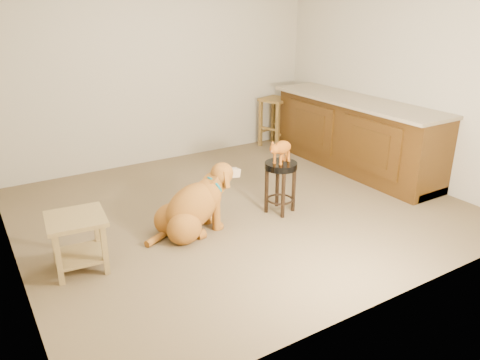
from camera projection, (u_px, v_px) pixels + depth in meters
floor at (241, 208)px, 5.10m from camera, size 4.50×4.00×0.01m
room_shell at (241, 50)px, 4.49m from camera, size 4.54×4.04×2.62m
cabinet_run at (355, 137)px, 6.13m from camera, size 0.70×2.56×0.94m
padded_stool at (281, 177)px, 4.88m from camera, size 0.37×0.37×0.55m
wood_stool at (275, 121)px, 7.13m from camera, size 0.50×0.50×0.74m
side_table at (78, 235)px, 3.85m from camera, size 0.51×0.51×0.48m
golden_retriever at (193, 208)px, 4.49m from camera, size 1.09×0.56×0.69m
tabby_kitten at (281, 149)px, 4.76m from camera, size 0.40×0.28×0.28m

